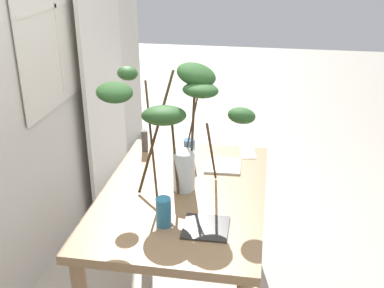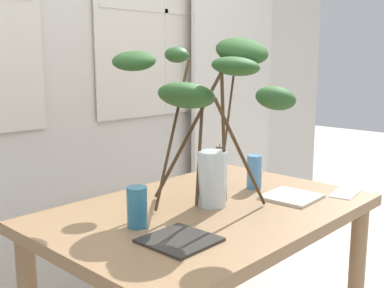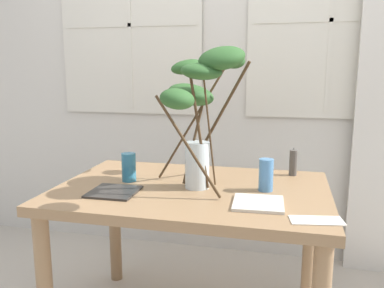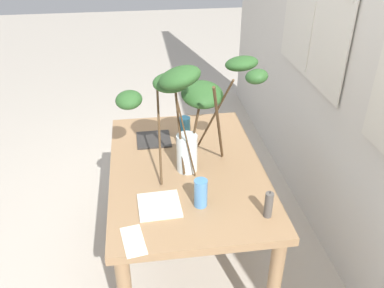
# 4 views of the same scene
# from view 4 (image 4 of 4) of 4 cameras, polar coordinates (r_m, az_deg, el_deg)

# --- Properties ---
(ground) EXTENTS (14.00, 14.00, 0.00)m
(ground) POSITION_cam_4_polar(r_m,az_deg,el_deg) (2.77, -0.66, -15.93)
(ground) COLOR #B7AD9E
(back_wall_with_windows) EXTENTS (5.05, 0.14, 2.67)m
(back_wall_with_windows) POSITION_cam_4_polar(r_m,az_deg,el_deg) (2.34, 24.37, 11.35)
(back_wall_with_windows) COLOR beige
(back_wall_with_windows) RESTS_ON ground
(dining_table) EXTENTS (1.25, 0.85, 0.74)m
(dining_table) POSITION_cam_4_polar(r_m,az_deg,el_deg) (2.34, -0.75, -5.29)
(dining_table) COLOR #93704C
(dining_table) RESTS_ON ground
(vase_with_branches) EXTENTS (0.49, 0.78, 0.66)m
(vase_with_branches) POSITION_cam_4_polar(r_m,az_deg,el_deg) (2.05, 0.12, 6.28)
(vase_with_branches) COLOR silver
(vase_with_branches) RESTS_ON dining_table
(drinking_glass_blue_left) EXTENTS (0.07, 0.07, 0.14)m
(drinking_glass_blue_left) POSITION_cam_4_polar(r_m,az_deg,el_deg) (2.53, -1.03, 2.28)
(drinking_glass_blue_left) COLOR teal
(drinking_glass_blue_left) RESTS_ON dining_table
(drinking_glass_blue_right) EXTENTS (0.07, 0.07, 0.15)m
(drinking_glass_blue_right) POSITION_cam_4_polar(r_m,az_deg,el_deg) (1.97, 1.22, -6.86)
(drinking_glass_blue_right) COLOR #4C84BC
(drinking_glass_blue_right) RESTS_ON dining_table
(plate_square_left) EXTENTS (0.21, 0.21, 0.01)m
(plate_square_left) POSITION_cam_4_polar(r_m,az_deg,el_deg) (2.54, -5.36, 0.64)
(plate_square_left) COLOR #2D2B28
(plate_square_left) RESTS_ON dining_table
(plate_square_right) EXTENTS (0.21, 0.21, 0.01)m
(plate_square_right) POSITION_cam_4_polar(r_m,az_deg,el_deg) (2.01, -4.58, -8.53)
(plate_square_right) COLOR silver
(plate_square_right) RESTS_ON dining_table
(napkin_folded) EXTENTS (0.20, 0.12, 0.00)m
(napkin_folded) POSITION_cam_4_polar(r_m,az_deg,el_deg) (1.85, -8.17, -13.23)
(napkin_folded) COLOR silver
(napkin_folded) RESTS_ON dining_table
(pillar_candle) EXTENTS (0.04, 0.04, 0.15)m
(pillar_candle) POSITION_cam_4_polar(r_m,az_deg,el_deg) (1.95, 10.64, -8.35)
(pillar_candle) COLOR #514C47
(pillar_candle) RESTS_ON dining_table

